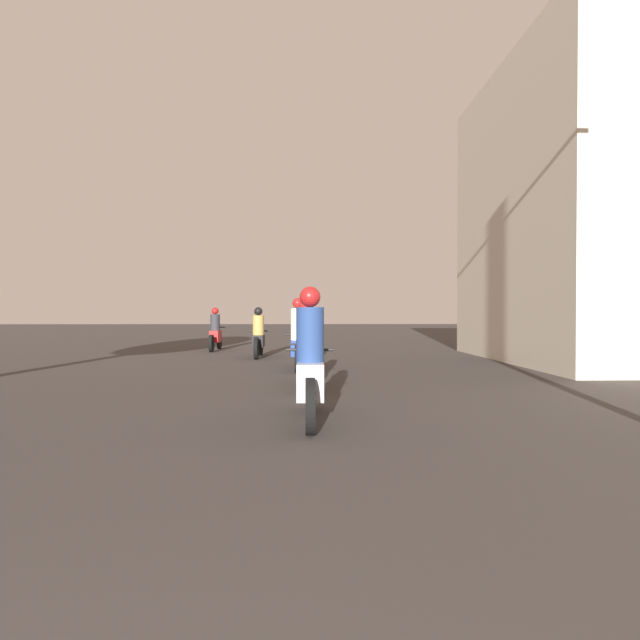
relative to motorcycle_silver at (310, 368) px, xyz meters
name	(u,v)px	position (x,y,z in m)	size (l,w,h in m)	color
motorcycle_silver	(310,368)	(0.00, 0.00, 0.00)	(0.60, 1.87, 1.58)	black
motorcycle_yellow	(306,352)	(-0.05, 2.74, -0.01)	(0.60, 1.85, 1.52)	black
motorcycle_blue	(298,341)	(-0.25, 5.54, 0.02)	(0.60, 2.04, 1.62)	black
motorcycle_black	(259,337)	(-1.44, 8.56, -0.04)	(0.60, 1.90, 1.45)	black
motorcycle_red	(215,333)	(-3.18, 11.30, -0.03)	(0.60, 2.05, 1.47)	black
building_right_near	(579,214)	(7.16, 7.22, 3.28)	(4.23, 7.49, 7.82)	beige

